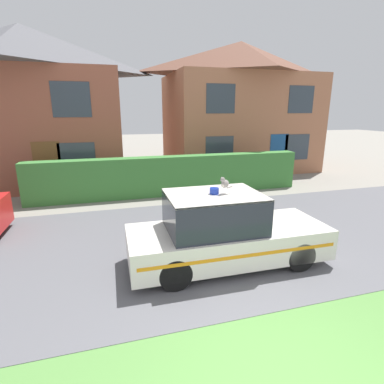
{
  "coord_description": "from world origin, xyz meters",
  "views": [
    {
      "loc": [
        -1.82,
        -2.4,
        3.27
      ],
      "look_at": [
        0.41,
        5.34,
        1.05
      ],
      "focal_mm": 28.0,
      "sensor_mm": 36.0,
      "label": 1
    }
  ],
  "objects_px": {
    "cat": "(225,183)",
    "house_left": "(28,104)",
    "police_car": "(224,232)",
    "house_right": "(239,106)"
  },
  "relations": [
    {
      "from": "police_car",
      "to": "cat",
      "type": "xyz_separation_m",
      "value": [
        -0.03,
        -0.05,
        1.1
      ]
    },
    {
      "from": "cat",
      "to": "house_left",
      "type": "relative_size",
      "value": 0.03
    },
    {
      "from": "police_car",
      "to": "house_right",
      "type": "height_order",
      "value": "house_right"
    },
    {
      "from": "house_left",
      "to": "police_car",
      "type": "bearing_deg",
      "value": -61.86
    },
    {
      "from": "police_car",
      "to": "house_right",
      "type": "distance_m",
      "value": 11.89
    },
    {
      "from": "cat",
      "to": "house_right",
      "type": "distance_m",
      "value": 11.74
    },
    {
      "from": "house_left",
      "to": "house_right",
      "type": "distance_m",
      "value": 10.62
    },
    {
      "from": "house_left",
      "to": "house_right",
      "type": "bearing_deg",
      "value": -0.21
    },
    {
      "from": "police_car",
      "to": "house_left",
      "type": "relative_size",
      "value": 0.51
    },
    {
      "from": "police_car",
      "to": "cat",
      "type": "relative_size",
      "value": 14.96
    }
  ]
}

